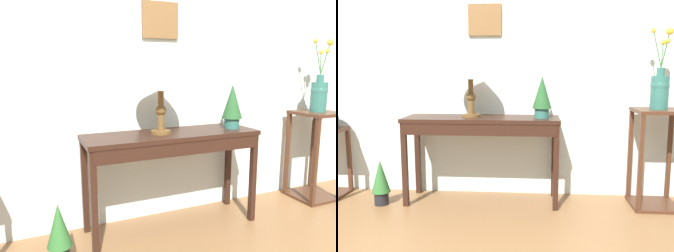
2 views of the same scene
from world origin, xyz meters
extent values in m
cube|color=silver|center=(0.00, 1.57, 1.40)|extent=(9.00, 0.10, 2.80)
cube|color=brown|center=(0.06, 1.51, 1.66)|extent=(0.31, 0.02, 0.29)
cube|color=tan|center=(0.06, 1.50, 1.66)|extent=(0.25, 0.01, 0.23)
cube|color=black|center=(0.06, 1.27, 0.77)|extent=(1.38, 0.43, 0.03)
cube|color=black|center=(0.06, 1.07, 0.70)|extent=(1.31, 0.03, 0.10)
cube|color=black|center=(-0.60, 1.08, 0.37)|extent=(0.04, 0.04, 0.75)
cube|color=black|center=(0.71, 1.08, 0.37)|extent=(0.04, 0.04, 0.75)
cube|color=black|center=(-0.60, 1.45, 0.37)|extent=(0.04, 0.04, 0.75)
cube|color=black|center=(0.71, 1.45, 0.37)|extent=(0.04, 0.04, 0.75)
cylinder|color=brown|center=(-0.04, 1.27, 0.80)|extent=(0.16, 0.16, 0.02)
cylinder|color=brown|center=(-0.04, 1.27, 0.89)|extent=(0.06, 0.06, 0.16)
sphere|color=brown|center=(-0.04, 1.27, 0.97)|extent=(0.09, 0.09, 0.09)
cylinder|color=brown|center=(-0.04, 1.27, 1.04)|extent=(0.05, 0.05, 0.16)
cone|color=beige|center=(-0.04, 1.27, 1.25)|extent=(0.38, 0.38, 0.25)
cylinder|color=#2D665B|center=(0.59, 1.24, 0.83)|extent=(0.13, 0.13, 0.09)
cone|color=#235128|center=(0.59, 1.24, 1.01)|extent=(0.17, 0.17, 0.28)
cube|color=#472819|center=(1.58, 1.25, 0.85)|extent=(0.40, 0.40, 0.03)
cube|color=#472819|center=(1.58, 1.25, 0.01)|extent=(0.40, 0.40, 0.03)
cube|color=#472819|center=(1.41, 1.08, 0.43)|extent=(0.04, 0.04, 0.81)
cube|color=#472819|center=(1.41, 1.43, 0.43)|extent=(0.04, 0.04, 0.81)
cube|color=#472819|center=(1.76, 1.43, 0.43)|extent=(0.04, 0.04, 0.81)
cylinder|color=#2D665B|center=(1.58, 1.25, 1.01)|extent=(0.15, 0.15, 0.28)
sphere|color=#2D665B|center=(1.58, 1.25, 1.07)|extent=(0.16, 0.16, 0.16)
cylinder|color=#2D665B|center=(1.58, 1.25, 1.18)|extent=(0.07, 0.07, 0.07)
cylinder|color=#2D662D|center=(1.59, 1.27, 1.32)|extent=(0.03, 0.04, 0.21)
sphere|color=gold|center=(1.60, 1.28, 1.43)|extent=(0.04, 0.04, 0.04)
cylinder|color=#2D662D|center=(1.60, 1.24, 1.33)|extent=(0.04, 0.04, 0.22)
sphere|color=gold|center=(1.62, 1.22, 1.44)|extent=(0.04, 0.04, 0.04)
cylinder|color=#2D662D|center=(1.55, 1.26, 1.37)|extent=(0.08, 0.03, 0.31)
sphere|color=gold|center=(1.51, 1.27, 1.53)|extent=(0.04, 0.04, 0.04)
cylinder|color=#2D662D|center=(1.60, 1.23, 1.36)|extent=(0.05, 0.06, 0.30)
sphere|color=gold|center=(1.62, 1.20, 1.51)|extent=(0.06, 0.06, 0.06)
cone|color=#2D662D|center=(-0.83, 1.10, 0.27)|extent=(0.16, 0.16, 0.29)
camera|label=1|loc=(-0.97, -0.99, 1.28)|focal=34.62mm
camera|label=2|loc=(0.53, -2.00, 1.19)|focal=39.79mm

